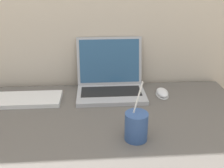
# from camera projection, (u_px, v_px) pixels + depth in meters

# --- Properties ---
(laptop) EXTENTS (0.34, 0.28, 0.26)m
(laptop) POSITION_uv_depth(u_px,v_px,m) (110.00, 80.00, 1.32)
(laptop) COLOR #ADADB2
(laptop) RESTS_ON desk
(drink_cup) EXTENTS (0.08, 0.08, 0.22)m
(drink_cup) POSITION_uv_depth(u_px,v_px,m) (136.00, 126.00, 0.95)
(drink_cup) COLOR #33518C
(drink_cup) RESTS_ON desk
(computer_mouse) EXTENTS (0.06, 0.11, 0.03)m
(computer_mouse) POSITION_uv_depth(u_px,v_px,m) (162.00, 93.00, 1.30)
(computer_mouse) COLOR white
(computer_mouse) RESTS_ON desk
(external_keyboard) EXTENTS (0.36, 0.15, 0.02)m
(external_keyboard) POSITION_uv_depth(u_px,v_px,m) (23.00, 100.00, 1.25)
(external_keyboard) COLOR silver
(external_keyboard) RESTS_ON desk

